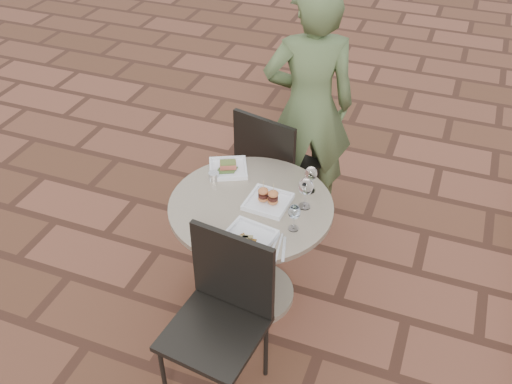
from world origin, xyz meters
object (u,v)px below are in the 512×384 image
(chair_near, at_px, (223,306))
(plate_sliders, at_px, (268,200))
(plate_tuna, at_px, (247,238))
(chair_far, at_px, (273,163))
(diner, at_px, (309,108))
(cafe_table, at_px, (251,237))
(plate_salmon, at_px, (228,168))

(chair_near, relative_size, plate_sliders, 3.92)
(plate_tuna, bearing_deg, chair_near, -92.39)
(chair_far, relative_size, diner, 0.56)
(cafe_table, xyz_separation_m, plate_salmon, (-0.24, 0.24, 0.26))
(cafe_table, distance_m, chair_far, 0.66)
(cafe_table, height_order, plate_salmon, plate_salmon)
(cafe_table, distance_m, chair_near, 0.58)
(chair_near, distance_m, diner, 1.54)
(chair_near, height_order, plate_salmon, chair_near)
(chair_near, bearing_deg, chair_far, 105.01)
(chair_far, bearing_deg, chair_near, 111.56)
(chair_far, relative_size, plate_tuna, 3.40)
(chair_far, height_order, plate_sliders, chair_far)
(chair_far, xyz_separation_m, plate_sliders, (0.19, -0.61, 0.21))
(cafe_table, bearing_deg, plate_tuna, -71.95)
(diner, distance_m, plate_salmon, 0.76)
(plate_tuna, bearing_deg, cafe_table, 108.05)
(diner, bearing_deg, plate_salmon, 44.27)
(chair_near, relative_size, diner, 0.56)
(chair_near, bearing_deg, plate_tuna, 94.20)
(plate_salmon, xyz_separation_m, plate_sliders, (0.32, -0.21, 0.01))
(diner, bearing_deg, chair_far, 39.69)
(plate_salmon, bearing_deg, plate_tuna, -57.68)
(plate_salmon, bearing_deg, diner, 68.32)
(chair_near, height_order, plate_tuna, chair_near)
(cafe_table, relative_size, plate_tuna, 3.30)
(chair_far, xyz_separation_m, chair_near, (0.18, -1.23, 0.00))
(chair_near, xyz_separation_m, plate_salmon, (-0.32, 0.82, 0.20))
(diner, bearing_deg, plate_tuna, 68.35)
(chair_near, height_order, diner, diner)
(cafe_table, bearing_deg, chair_near, -82.27)
(cafe_table, distance_m, diner, 1.00)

